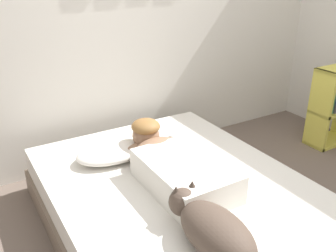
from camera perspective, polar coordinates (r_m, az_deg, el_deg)
ground_plane at (r=2.46m, az=13.51°, el=-17.96°), size 11.75×11.75×0.00m
back_wall at (r=3.19m, az=-5.25°, el=17.26°), size 3.87×0.12×2.50m
bed at (r=2.43m, az=1.60°, el=-12.34°), size 1.52×1.98×0.36m
pillow at (r=2.60m, az=-8.45°, el=-3.91°), size 0.52×0.32×0.11m
person_lying at (r=2.32m, az=0.76°, el=-5.74°), size 0.43×0.92×0.27m
dog at (r=1.83m, az=6.80°, el=-15.39°), size 0.26×0.57×0.21m
coffee_cup at (r=2.80m, az=0.97°, el=-1.92°), size 0.12×0.09×0.07m
cell_phone at (r=2.54m, az=4.73°, el=-5.67°), size 0.07×0.14×0.01m
bookshelf at (r=3.80m, az=24.12°, el=2.87°), size 0.45×0.24×0.75m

